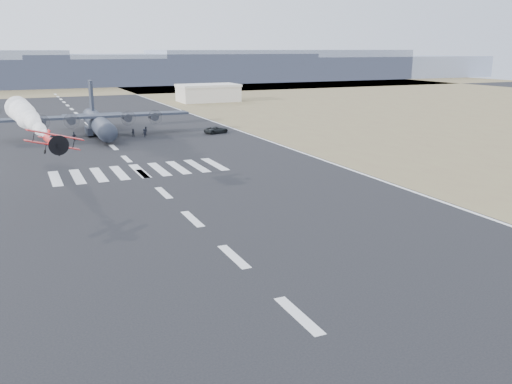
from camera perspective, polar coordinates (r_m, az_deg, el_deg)
ground at (r=38.48m, az=4.50°, el=-12.83°), size 500.00×500.00×0.00m
scrub_far at (r=260.91m, az=-20.82°, el=10.02°), size 500.00×80.00×0.00m
runway_markings at (r=93.02m, az=-13.48°, el=3.41°), size 60.00×260.00×0.01m
ridge_seg_d at (r=290.46m, az=-21.36°, el=11.66°), size 150.00×50.00×13.00m
ridge_seg_e at (r=301.21m, az=-8.68°, el=12.75°), size 150.00×50.00×15.00m
ridge_seg_f at (r=324.87m, az=2.71°, el=13.22°), size 150.00×50.00×17.00m
ridge_seg_g at (r=358.98m, az=12.25°, el=12.75°), size 150.00×50.00×13.00m
hangar_right at (r=190.93m, az=-5.06°, el=10.37°), size 20.50×12.50×5.90m
aerobatic_biplane at (r=66.78m, az=-20.60°, el=5.04°), size 6.23×5.75×3.24m
smoke_trail at (r=94.41m, az=-23.31°, el=7.56°), size 5.05×34.32×4.01m
transport_aircraft at (r=120.20m, az=-16.26°, el=7.10°), size 37.65×31.03×10.89m
support_vehicle at (r=118.56m, az=-4.19°, el=6.55°), size 5.87×3.94×1.50m
crew_a at (r=114.57m, az=-16.12°, el=5.81°), size 0.88×0.84×1.89m
crew_b at (r=116.36m, az=-12.82°, el=6.09°), size 0.84×0.59×1.61m
crew_c at (r=115.33m, az=-11.66°, el=6.10°), size 1.22×0.98×1.72m
crew_d at (r=114.18m, az=-18.59°, el=5.53°), size 1.03×0.66×1.63m
crew_e at (r=109.83m, az=-20.04°, el=5.13°), size 0.99×1.08×1.89m
crew_f at (r=110.35m, az=-20.52°, el=5.06°), size 1.37×1.45×1.63m
crew_g at (r=115.98m, az=-18.64°, el=5.65°), size 0.62×0.69×1.59m
crew_h at (r=117.94m, az=-11.50°, el=6.33°), size 0.58×0.90×1.82m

